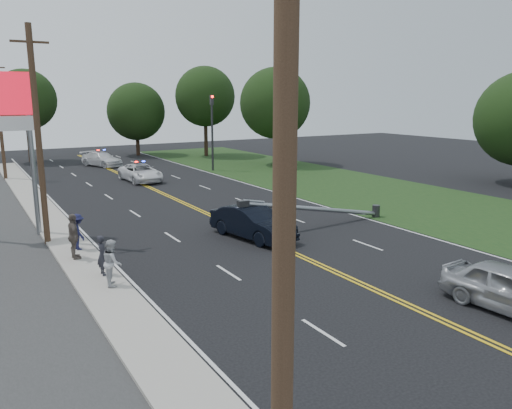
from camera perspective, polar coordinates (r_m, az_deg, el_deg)
ground at (r=18.98m, az=12.73°, el=-9.20°), size 120.00×120.00×0.00m
sidewalk at (r=24.00m, az=-20.09°, el=-4.97°), size 1.80×70.00×0.12m
grass_verge at (r=35.08m, az=17.58°, el=0.37°), size 12.00×80.00×0.01m
centerline_yellow at (r=26.72m, az=-2.14°, el=-2.62°), size 0.36×80.00×0.00m
pylon_sign at (r=26.76m, az=-27.16°, el=9.08°), size 3.20×0.35×8.00m
traffic_signal at (r=47.49m, az=-5.04°, el=8.93°), size 0.28×0.41×7.05m
fallen_streetlight at (r=27.14m, az=7.67°, el=-0.52°), size 9.36×0.44×1.91m
utility_pole_near at (r=5.91m, az=3.20°, el=-4.82°), size 1.60×0.28×10.00m
utility_pole_mid at (r=24.94m, az=-23.63°, el=7.16°), size 1.60×0.28×10.00m
utility_pole_far at (r=46.82m, az=-27.26°, el=8.69°), size 1.60×0.28×10.00m
tree_6 at (r=58.90m, az=-24.86°, el=10.82°), size 6.35×6.35×9.79m
tree_7 at (r=61.77m, az=-13.53°, el=10.29°), size 6.77×6.77×8.58m
tree_8 at (r=59.78m, az=-5.85°, el=12.18°), size 6.96×6.96×10.42m
tree_9 at (r=51.45m, az=2.20°, el=11.49°), size 7.14×7.14×9.83m
crashed_sedan at (r=24.54m, az=-0.40°, el=-2.04°), size 2.58×5.10×1.60m
waiting_sedan at (r=18.27m, az=27.19°, el=-8.59°), size 2.13×4.61×1.53m
emergency_a at (r=42.47m, az=-13.07°, el=3.56°), size 2.66×5.27×1.43m
emergency_b at (r=52.97m, az=-17.21°, el=4.98°), size 3.79×5.32×1.43m
bystander_a at (r=20.06m, az=-17.17°, el=-5.56°), size 0.41×0.59×1.56m
bystander_b at (r=18.89m, az=-16.09°, el=-6.37°), size 0.81×0.95×1.70m
bystander_c at (r=23.69m, az=-19.69°, el=-2.96°), size 0.77×1.14×1.63m
bystander_d at (r=22.34m, az=-20.12°, el=-3.45°), size 0.50×1.15×1.95m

